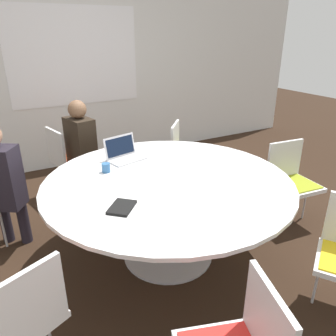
# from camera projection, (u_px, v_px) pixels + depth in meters

# --- Properties ---
(ground_plane) EXTENTS (16.00, 16.00, 0.00)m
(ground_plane) POSITION_uv_depth(u_px,v_px,m) (168.00, 254.00, 2.98)
(ground_plane) COLOR black
(wall_back) EXTENTS (8.00, 0.07, 2.70)m
(wall_back) POSITION_uv_depth(u_px,v_px,m) (76.00, 71.00, 4.60)
(wall_back) COLOR silver
(wall_back) RESTS_ON ground_plane
(conference_table) EXTENTS (2.04, 2.04, 0.75)m
(conference_table) POSITION_uv_depth(u_px,v_px,m) (168.00, 192.00, 2.74)
(conference_table) COLOR #B7B7BC
(conference_table) RESTS_ON ground_plane
(chair_0) EXTENTS (0.51, 0.52, 0.84)m
(chair_0) POSITION_uv_depth(u_px,v_px,m) (68.00, 156.00, 3.91)
(chair_0) COLOR silver
(chair_0) RESTS_ON ground_plane
(chair_2) EXTENTS (0.57, 0.56, 0.84)m
(chair_2) POSITION_uv_depth(u_px,v_px,m) (18.00, 316.00, 1.72)
(chair_2) COLOR silver
(chair_2) RESTS_ON ground_plane
(chair_5) EXTENTS (0.48, 0.46, 0.84)m
(chair_5) POSITION_uv_depth(u_px,v_px,m) (291.00, 177.00, 3.36)
(chair_5) COLOR silver
(chair_5) RESTS_ON ground_plane
(chair_6) EXTENTS (0.61, 0.61, 0.84)m
(chair_6) POSITION_uv_depth(u_px,v_px,m) (185.00, 151.00, 4.07)
(chair_6) COLOR silver
(chair_6) RESTS_ON ground_plane
(person_0) EXTENTS (0.32, 0.40, 1.19)m
(person_0) POSITION_uv_depth(u_px,v_px,m) (82.00, 144.00, 3.72)
(person_0) COLOR #2D2319
(person_0) RESTS_ON ground_plane
(person_1) EXTENTS (0.42, 0.38, 1.19)m
(person_1) POSITION_uv_depth(u_px,v_px,m) (0.00, 179.00, 2.83)
(person_1) COLOR #231E28
(person_1) RESTS_ON ground_plane
(laptop) EXTENTS (0.38, 0.31, 0.21)m
(laptop) POSITION_uv_depth(u_px,v_px,m) (124.00, 154.00, 3.09)
(laptop) COLOR silver
(laptop) RESTS_ON conference_table
(spiral_notebook) EXTENTS (0.25, 0.26, 0.02)m
(spiral_notebook) POSITION_uv_depth(u_px,v_px,m) (122.00, 207.00, 2.25)
(spiral_notebook) COLOR black
(spiral_notebook) RESTS_ON conference_table
(coffee_cup) EXTENTS (0.07, 0.07, 0.08)m
(coffee_cup) POSITION_uv_depth(u_px,v_px,m) (106.00, 168.00, 2.81)
(coffee_cup) COLOR #33669E
(coffee_cup) RESTS_ON conference_table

